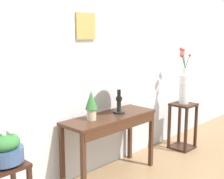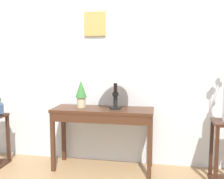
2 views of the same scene
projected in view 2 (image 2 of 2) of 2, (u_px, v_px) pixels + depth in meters
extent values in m
cube|color=silver|center=(97.00, 54.00, 3.37)|extent=(9.00, 0.10, 2.80)
cube|color=tan|center=(95.00, 24.00, 3.27)|extent=(0.27, 0.02, 0.30)
cube|color=#919B51|center=(95.00, 24.00, 3.26)|extent=(0.22, 0.01, 0.24)
cube|color=#472819|center=(103.00, 110.00, 3.13)|extent=(1.20, 0.42, 0.03)
cube|color=#472819|center=(99.00, 119.00, 2.95)|extent=(1.13, 0.03, 0.10)
cube|color=#472819|center=(53.00, 142.00, 3.10)|extent=(0.05, 0.04, 0.71)
cube|color=#472819|center=(150.00, 148.00, 2.90)|extent=(0.04, 0.04, 0.71)
cube|color=#472819|center=(64.00, 134.00, 3.45)|extent=(0.05, 0.04, 0.71)
cube|color=#472819|center=(151.00, 138.00, 3.25)|extent=(0.04, 0.04, 0.71)
cylinder|color=black|center=(115.00, 108.00, 3.10)|extent=(0.14, 0.14, 0.02)
cylinder|color=black|center=(115.00, 100.00, 3.09)|extent=(0.05, 0.05, 0.15)
sphere|color=black|center=(115.00, 94.00, 3.08)|extent=(0.08, 0.08, 0.08)
cylinder|color=black|center=(115.00, 88.00, 3.07)|extent=(0.04, 0.04, 0.15)
cone|color=white|center=(115.00, 73.00, 3.05)|extent=(0.39, 0.39, 0.20)
cylinder|color=beige|center=(81.00, 102.00, 3.19)|extent=(0.10, 0.10, 0.12)
cone|color=#387A38|center=(81.00, 89.00, 3.17)|extent=(0.14, 0.14, 0.21)
cube|color=#381E14|center=(8.00, 138.00, 3.38)|extent=(0.04, 0.04, 0.59)
cube|color=#381E14|center=(216.00, 157.00, 2.68)|extent=(0.04, 0.03, 0.62)
cube|color=#381E14|center=(211.00, 148.00, 2.96)|extent=(0.04, 0.04, 0.62)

